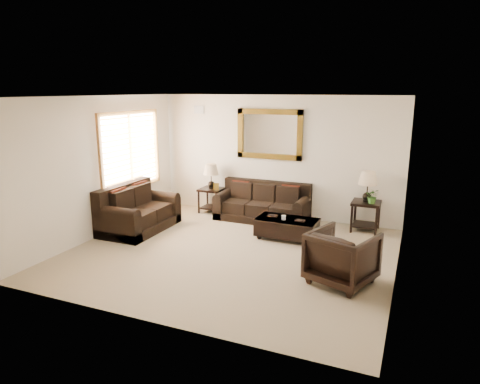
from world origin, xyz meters
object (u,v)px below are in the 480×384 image
at_px(end_table_right, 367,192).
at_px(coffee_table, 287,226).
at_px(end_table_left, 211,181).
at_px(armchair, 342,255).
at_px(loveseat, 137,213).
at_px(sofa, 263,206).

distance_m(end_table_right, coffee_table, 1.80).
relative_size(end_table_left, armchair, 1.29).
bearing_deg(armchair, loveseat, 7.80).
height_order(loveseat, end_table_right, end_table_right).
bearing_deg(end_table_left, coffee_table, -27.05).
relative_size(sofa, end_table_left, 1.76).
distance_m(sofa, end_table_right, 2.24).
xyz_separation_m(loveseat, end_table_right, (4.33, 1.73, 0.46)).
height_order(sofa, end_table_right, end_table_right).
distance_m(sofa, armchair, 3.35).
bearing_deg(sofa, coffee_table, -49.66).
distance_m(end_table_left, armchair, 4.39).
bearing_deg(end_table_left, sofa, -4.29).
height_order(sofa, coffee_table, sofa).
bearing_deg(armchair, coffee_table, -30.15).
distance_m(end_table_left, end_table_right, 3.50).
bearing_deg(end_table_right, armchair, -90.43).
relative_size(loveseat, armchair, 1.88).
relative_size(sofa, coffee_table, 1.70).
bearing_deg(armchair, end_table_left, -17.74).
bearing_deg(end_table_left, armchair, -37.33).
xyz_separation_m(end_table_right, coffee_table, (-1.33, -1.09, -0.55)).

